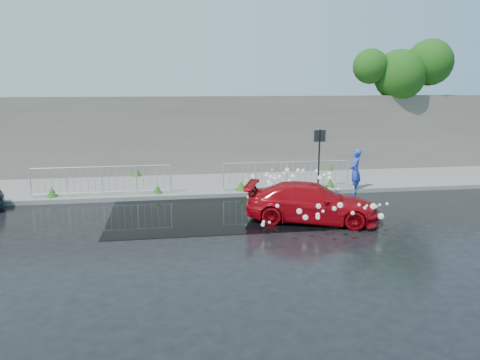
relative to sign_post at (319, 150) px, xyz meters
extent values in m
plane|color=black|center=(-4.20, -3.10, -1.72)|extent=(90.00, 90.00, 0.00)
cube|color=slate|center=(-4.20, 1.90, -1.65)|extent=(30.00, 4.00, 0.15)
cube|color=slate|center=(-4.20, -0.10, -1.64)|extent=(30.00, 0.25, 0.16)
cube|color=#605C51|center=(-4.20, 4.10, 0.18)|extent=(30.00, 0.60, 3.50)
cube|color=black|center=(-3.70, -2.10, -1.72)|extent=(8.00, 5.00, 0.01)
cylinder|color=black|center=(0.00, 0.00, -0.47)|extent=(0.06, 0.06, 2.50)
cube|color=black|center=(0.00, 0.00, 0.53)|extent=(0.45, 0.04, 0.45)
cylinder|color=#332114|center=(5.80, 5.10, 0.78)|extent=(0.36, 0.36, 5.00)
sphere|color=#144610|center=(5.30, 4.30, 2.88)|extent=(2.45, 2.45, 2.45)
sphere|color=#144610|center=(6.80, 4.30, 3.48)|extent=(2.22, 2.22, 2.22)
sphere|color=#144610|center=(3.80, 4.30, 3.28)|extent=(1.65, 1.65, 1.65)
cylinder|color=silver|center=(-10.70, 0.25, -1.02)|extent=(0.05, 0.05, 1.10)
cylinder|color=silver|center=(-5.70, 0.25, -1.02)|extent=(0.05, 0.05, 1.10)
cylinder|color=silver|center=(-8.20, 0.25, -0.50)|extent=(5.00, 0.04, 0.04)
cylinder|color=silver|center=(-8.20, 0.25, -1.45)|extent=(5.00, 0.04, 0.04)
cylinder|color=silver|center=(-3.70, 0.25, -1.02)|extent=(0.05, 0.05, 1.10)
cylinder|color=silver|center=(1.30, 0.25, -1.02)|extent=(0.05, 0.05, 1.10)
cylinder|color=silver|center=(-1.20, 0.25, -0.50)|extent=(5.00, 0.04, 0.04)
cylinder|color=silver|center=(-1.20, 0.25, -1.45)|extent=(5.00, 0.04, 0.04)
cone|color=#1A4913|center=(-10.00, 0.30, -1.39)|extent=(0.40, 0.40, 0.37)
cone|color=#1A4913|center=(-6.20, 0.30, -1.41)|extent=(0.36, 0.36, 0.32)
cone|color=#1A4913|center=(-3.00, 0.30, -1.40)|extent=(0.44, 0.44, 0.35)
cone|color=#1A4913|center=(0.60, 0.30, -1.40)|extent=(0.38, 0.38, 0.36)
cone|color=#1A4913|center=(-7.20, 3.80, -1.39)|extent=(0.42, 0.42, 0.36)
cone|color=#1A4913|center=(1.80, 3.80, -1.44)|extent=(0.34, 0.34, 0.27)
sphere|color=white|center=(-1.66, -1.91, -1.08)|extent=(0.11, 0.11, 0.11)
sphere|color=white|center=(-1.96, -0.50, -0.64)|extent=(0.07, 0.07, 0.07)
sphere|color=white|center=(-2.20, -1.42, -0.98)|extent=(0.11, 0.11, 0.11)
sphere|color=white|center=(-1.98, -2.14, -1.33)|extent=(0.07, 0.07, 0.07)
sphere|color=white|center=(-0.87, -1.65, -1.16)|extent=(0.18, 0.18, 0.18)
sphere|color=white|center=(-2.44, -2.60, -1.41)|extent=(0.11, 0.11, 0.11)
sphere|color=white|center=(-1.33, -2.16, -1.35)|extent=(0.17, 0.17, 0.17)
sphere|color=white|center=(-3.03, -1.07, -0.88)|extent=(0.09, 0.09, 0.09)
sphere|color=white|center=(-0.85, -0.75, -0.66)|extent=(0.13, 0.13, 0.13)
sphere|color=white|center=(-2.83, -2.54, -1.42)|extent=(0.09, 0.09, 0.09)
sphere|color=white|center=(0.06, -2.01, -1.10)|extent=(0.09, 0.09, 0.09)
sphere|color=white|center=(-3.14, -2.24, -1.22)|extent=(0.13, 0.13, 0.13)
sphere|color=white|center=(-1.75, -1.19, -0.90)|extent=(0.06, 0.06, 0.06)
sphere|color=white|center=(0.32, -2.66, -1.44)|extent=(0.17, 0.17, 0.17)
sphere|color=white|center=(-1.98, -1.06, -0.86)|extent=(0.14, 0.14, 0.14)
sphere|color=white|center=(-0.12, -1.06, -0.78)|extent=(0.12, 0.12, 0.12)
sphere|color=white|center=(-1.55, -0.66, -0.75)|extent=(0.11, 0.11, 0.11)
sphere|color=white|center=(-0.24, -0.46, -0.75)|extent=(0.12, 0.12, 0.12)
sphere|color=white|center=(0.23, -0.57, -0.83)|extent=(0.14, 0.14, 0.14)
sphere|color=white|center=(-2.87, -2.04, -1.14)|extent=(0.08, 0.08, 0.08)
sphere|color=white|center=(-1.89, -0.71, -0.81)|extent=(0.09, 0.09, 0.09)
sphere|color=white|center=(-0.24, -1.96, -1.14)|extent=(0.17, 0.17, 0.17)
sphere|color=white|center=(-2.24, -0.80, -0.79)|extent=(0.13, 0.13, 0.13)
sphere|color=white|center=(-2.17, -0.61, -0.75)|extent=(0.09, 0.09, 0.09)
sphere|color=white|center=(-0.31, -1.09, -0.88)|extent=(0.17, 0.17, 0.17)
sphere|color=white|center=(-2.07, -1.82, -1.16)|extent=(0.11, 0.11, 0.11)
sphere|color=white|center=(-3.15, -2.46, -1.55)|extent=(0.11, 0.11, 0.11)
sphere|color=white|center=(-2.59, -2.31, -1.27)|extent=(0.13, 0.13, 0.13)
sphere|color=white|center=(-2.28, -1.37, -0.98)|extent=(0.11, 0.11, 0.11)
sphere|color=white|center=(-1.26, -0.83, -0.84)|extent=(0.16, 0.16, 0.16)
sphere|color=white|center=(-1.83, -1.14, -0.78)|extent=(0.15, 0.15, 0.15)
sphere|color=white|center=(-1.81, -1.86, -1.04)|extent=(0.14, 0.14, 0.14)
sphere|color=white|center=(-2.40, -1.77, -1.09)|extent=(0.13, 0.13, 0.13)
sphere|color=white|center=(-2.32, -1.55, -0.86)|extent=(0.14, 0.14, 0.14)
sphere|color=white|center=(-1.00, -1.78, -1.07)|extent=(0.08, 0.08, 0.08)
sphere|color=white|center=(-0.91, -1.70, -1.10)|extent=(0.08, 0.08, 0.08)
sphere|color=white|center=(-1.47, -1.90, -1.16)|extent=(0.12, 0.12, 0.12)
sphere|color=white|center=(-0.97, -0.49, -0.70)|extent=(0.15, 0.15, 0.15)
sphere|color=white|center=(-2.04, -0.68, -0.87)|extent=(0.16, 0.16, 0.16)
sphere|color=white|center=(-2.63, -1.07, -0.94)|extent=(0.08, 0.08, 0.08)
sphere|color=white|center=(0.02, -1.21, -0.87)|extent=(0.15, 0.15, 0.15)
sphere|color=white|center=(-2.81, -1.14, -0.75)|extent=(0.16, 0.16, 0.16)
sphere|color=white|center=(-1.52, -1.36, -0.90)|extent=(0.14, 0.14, 0.14)
sphere|color=white|center=(-0.99, -2.57, -1.44)|extent=(0.12, 0.12, 0.12)
sphere|color=white|center=(-1.44, -0.68, -0.63)|extent=(0.17, 0.17, 0.17)
sphere|color=white|center=(-0.66, -5.53, -0.72)|extent=(0.08, 0.08, 0.08)
sphere|color=white|center=(-0.27, -5.57, -0.77)|extent=(0.17, 0.17, 0.17)
sphere|color=white|center=(-2.94, -4.58, -1.39)|extent=(0.08, 0.08, 0.08)
sphere|color=white|center=(-1.54, -5.13, -0.98)|extent=(0.09, 0.09, 0.09)
sphere|color=white|center=(-1.32, -5.43, -0.83)|extent=(0.12, 0.12, 0.12)
sphere|color=white|center=(-0.17, -4.51, -1.44)|extent=(0.14, 0.14, 0.14)
sphere|color=white|center=(-1.33, -5.86, -0.62)|extent=(0.16, 0.16, 0.16)
sphere|color=white|center=(-1.71, -5.19, -1.05)|extent=(0.12, 0.12, 0.12)
sphere|color=white|center=(-3.08, -4.45, -1.41)|extent=(0.09, 0.09, 0.09)
sphere|color=white|center=(-1.58, -4.83, -1.24)|extent=(0.13, 0.13, 0.13)
sphere|color=white|center=(-2.29, -5.37, -0.88)|extent=(0.16, 0.16, 0.16)
sphere|color=white|center=(-1.92, -5.88, -0.61)|extent=(0.14, 0.14, 0.14)
sphere|color=white|center=(-3.16, -4.74, -1.41)|extent=(0.11, 0.11, 0.11)
sphere|color=white|center=(-1.89, -4.65, -1.28)|extent=(0.16, 0.16, 0.16)
sphere|color=white|center=(0.01, -4.60, -1.35)|extent=(0.12, 0.12, 0.12)
sphere|color=white|center=(-0.45, -4.60, -1.50)|extent=(0.14, 0.14, 0.14)
sphere|color=white|center=(-0.57, -5.71, -0.76)|extent=(0.09, 0.09, 0.09)
sphere|color=white|center=(-0.09, -5.57, -0.73)|extent=(0.08, 0.08, 0.08)
sphere|color=white|center=(-2.96, -5.63, -0.63)|extent=(0.10, 0.10, 0.10)
sphere|color=white|center=(0.24, -5.34, -0.78)|extent=(0.08, 0.08, 0.08)
sphere|color=white|center=(-0.03, -5.26, -0.86)|extent=(0.07, 0.07, 0.07)
sphere|color=white|center=(-0.39, -5.41, -0.79)|extent=(0.07, 0.07, 0.07)
sphere|color=white|center=(-0.66, -5.12, -1.07)|extent=(0.11, 0.11, 0.11)
sphere|color=white|center=(0.23, -5.03, -1.23)|extent=(0.18, 0.18, 0.18)
imported|color=#A5060F|center=(-1.38, -3.60, -1.13)|extent=(4.42, 2.95, 1.19)
imported|color=blue|center=(1.47, -0.10, -0.86)|extent=(0.64, 0.74, 1.72)
camera|label=1|loc=(-5.71, -17.17, 2.54)|focal=35.00mm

